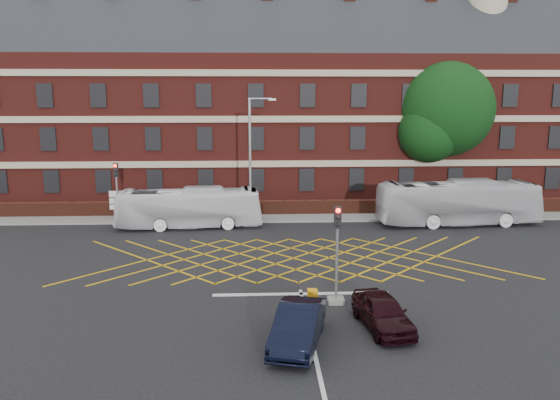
{
  "coord_description": "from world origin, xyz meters",
  "views": [
    {
      "loc": [
        -1.96,
        -26.85,
        8.88
      ],
      "look_at": [
        -0.75,
        1.5,
        3.38
      ],
      "focal_mm": 35.0,
      "sensor_mm": 36.0,
      "label": 1
    }
  ],
  "objects_px": {
    "direction_signs": "(117,201)",
    "utility_cabinet": "(312,301)",
    "bus_right": "(458,203)",
    "deciduous_tree": "(445,116)",
    "traffic_light_near": "(337,264)",
    "traffic_light_far": "(117,199)",
    "car_navy": "(298,325)",
    "car_maroon": "(383,312)",
    "bus_left": "(189,208)",
    "street_lamp": "(251,183)"
  },
  "relations": [
    {
      "from": "traffic_light_near",
      "to": "traffic_light_far",
      "type": "xyz_separation_m",
      "value": [
        -13.03,
        15.15,
        0.0
      ]
    },
    {
      "from": "car_navy",
      "to": "street_lamp",
      "type": "height_order",
      "value": "street_lamp"
    },
    {
      "from": "street_lamp",
      "to": "utility_cabinet",
      "type": "bearing_deg",
      "value": -80.36
    },
    {
      "from": "bus_left",
      "to": "bus_right",
      "type": "height_order",
      "value": "bus_right"
    },
    {
      "from": "deciduous_tree",
      "to": "traffic_light_near",
      "type": "bearing_deg",
      "value": -118.96
    },
    {
      "from": "bus_left",
      "to": "traffic_light_far",
      "type": "relative_size",
      "value": 2.27
    },
    {
      "from": "traffic_light_far",
      "to": "car_navy",
      "type": "bearing_deg",
      "value": -59.82
    },
    {
      "from": "traffic_light_near",
      "to": "utility_cabinet",
      "type": "relative_size",
      "value": 4.36
    },
    {
      "from": "car_maroon",
      "to": "deciduous_tree",
      "type": "relative_size",
      "value": 0.34
    },
    {
      "from": "car_navy",
      "to": "deciduous_tree",
      "type": "bearing_deg",
      "value": 75.33
    },
    {
      "from": "bus_right",
      "to": "utility_cabinet",
      "type": "distance_m",
      "value": 19.06
    },
    {
      "from": "street_lamp",
      "to": "utility_cabinet",
      "type": "distance_m",
      "value": 15.96
    },
    {
      "from": "bus_left",
      "to": "car_maroon",
      "type": "relative_size",
      "value": 2.51
    },
    {
      "from": "car_maroon",
      "to": "traffic_light_near",
      "type": "height_order",
      "value": "traffic_light_near"
    },
    {
      "from": "bus_right",
      "to": "deciduous_tree",
      "type": "xyz_separation_m",
      "value": [
        1.18,
        6.98,
        5.64
      ]
    },
    {
      "from": "car_navy",
      "to": "traffic_light_far",
      "type": "bearing_deg",
      "value": 134.09
    },
    {
      "from": "street_lamp",
      "to": "direction_signs",
      "type": "xyz_separation_m",
      "value": [
        -9.62,
        1.95,
        -1.58
      ]
    },
    {
      "from": "car_navy",
      "to": "traffic_light_near",
      "type": "relative_size",
      "value": 1.01
    },
    {
      "from": "bus_left",
      "to": "traffic_light_far",
      "type": "height_order",
      "value": "traffic_light_far"
    },
    {
      "from": "utility_cabinet",
      "to": "traffic_light_far",
      "type": "bearing_deg",
      "value": 126.32
    },
    {
      "from": "direction_signs",
      "to": "utility_cabinet",
      "type": "height_order",
      "value": "direction_signs"
    },
    {
      "from": "traffic_light_near",
      "to": "utility_cabinet",
      "type": "bearing_deg",
      "value": -137.72
    },
    {
      "from": "bus_right",
      "to": "direction_signs",
      "type": "xyz_separation_m",
      "value": [
        -23.85,
        2.41,
        -0.17
      ]
    },
    {
      "from": "car_navy",
      "to": "car_maroon",
      "type": "bearing_deg",
      "value": 34.35
    },
    {
      "from": "bus_left",
      "to": "direction_signs",
      "type": "distance_m",
      "value": 5.94
    },
    {
      "from": "utility_cabinet",
      "to": "traffic_light_near",
      "type": "bearing_deg",
      "value": 42.28
    },
    {
      "from": "car_navy",
      "to": "direction_signs",
      "type": "xyz_separation_m",
      "value": [
        -11.44,
        20.38,
        0.67
      ]
    },
    {
      "from": "bus_right",
      "to": "deciduous_tree",
      "type": "relative_size",
      "value": 0.97
    },
    {
      "from": "bus_left",
      "to": "deciduous_tree",
      "type": "height_order",
      "value": "deciduous_tree"
    },
    {
      "from": "car_maroon",
      "to": "traffic_light_near",
      "type": "bearing_deg",
      "value": 109.6
    },
    {
      "from": "bus_right",
      "to": "car_navy",
      "type": "relative_size",
      "value": 2.57
    },
    {
      "from": "car_navy",
      "to": "traffic_light_far",
      "type": "relative_size",
      "value": 1.01
    },
    {
      "from": "direction_signs",
      "to": "car_maroon",
      "type": "bearing_deg",
      "value": -52.26
    },
    {
      "from": "direction_signs",
      "to": "utility_cabinet",
      "type": "distance_m",
      "value": 21.38
    },
    {
      "from": "bus_right",
      "to": "utility_cabinet",
      "type": "height_order",
      "value": "bus_right"
    },
    {
      "from": "car_navy",
      "to": "traffic_light_near",
      "type": "xyz_separation_m",
      "value": [
        1.95,
        3.91,
        1.05
      ]
    },
    {
      "from": "traffic_light_near",
      "to": "traffic_light_far",
      "type": "distance_m",
      "value": 19.98
    },
    {
      "from": "bus_right",
      "to": "bus_left",
      "type": "bearing_deg",
      "value": 87.03
    },
    {
      "from": "car_maroon",
      "to": "traffic_light_far",
      "type": "height_order",
      "value": "traffic_light_far"
    },
    {
      "from": "car_maroon",
      "to": "street_lamp",
      "type": "height_order",
      "value": "street_lamp"
    },
    {
      "from": "car_maroon",
      "to": "bus_right",
      "type": "bearing_deg",
      "value": 53.12
    },
    {
      "from": "direction_signs",
      "to": "utility_cabinet",
      "type": "relative_size",
      "value": 2.24
    },
    {
      "from": "deciduous_tree",
      "to": "utility_cabinet",
      "type": "distance_m",
      "value": 26.37
    },
    {
      "from": "car_maroon",
      "to": "traffic_light_far",
      "type": "distance_m",
      "value": 22.95
    },
    {
      "from": "bus_right",
      "to": "car_navy",
      "type": "distance_m",
      "value": 21.85
    },
    {
      "from": "traffic_light_near",
      "to": "car_navy",
      "type": "bearing_deg",
      "value": -116.49
    },
    {
      "from": "deciduous_tree",
      "to": "utility_cabinet",
      "type": "bearing_deg",
      "value": -120.06
    },
    {
      "from": "traffic_light_near",
      "to": "bus_left",
      "type": "bearing_deg",
      "value": 119.61
    },
    {
      "from": "car_navy",
      "to": "deciduous_tree",
      "type": "relative_size",
      "value": 0.38
    },
    {
      "from": "bus_right",
      "to": "street_lamp",
      "type": "bearing_deg",
      "value": 85.1
    }
  ]
}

